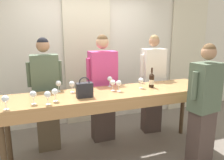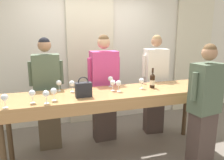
{
  "view_description": "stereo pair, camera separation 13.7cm",
  "coord_description": "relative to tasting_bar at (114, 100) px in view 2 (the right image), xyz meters",
  "views": [
    {
      "loc": [
        -1.05,
        -2.75,
        1.83
      ],
      "look_at": [
        0.0,
        0.07,
        1.15
      ],
      "focal_mm": 35.0,
      "sensor_mm": 36.0,
      "label": 1
    },
    {
      "loc": [
        -0.92,
        -2.8,
        1.83
      ],
      "look_at": [
        0.0,
        0.07,
        1.15
      ],
      "focal_mm": 35.0,
      "sensor_mm": 36.0,
      "label": 2
    }
  ],
  "objects": [
    {
      "name": "guest_pink_top",
      "position": [
        0.02,
        0.6,
        0.01
      ],
      "size": [
        0.54,
        0.27,
        1.78
      ],
      "color": "#473833",
      "rests_on": "ground_plane"
    },
    {
      "name": "tasting_bar",
      "position": [
        0.0,
        0.0,
        0.0
      ],
      "size": [
        2.99,
        0.7,
        1.0
      ],
      "color": "#B27F4C",
      "rests_on": "ground_plane"
    },
    {
      "name": "guest_olive_jacket",
      "position": [
        -0.88,
        0.6,
        -0.0
      ],
      "size": [
        0.51,
        0.25,
        1.74
      ],
      "color": "brown",
      "rests_on": "ground_plane"
    },
    {
      "name": "wine_glass_center_mid",
      "position": [
        0.07,
        0.01,
        0.22
      ],
      "size": [
        0.08,
        0.08,
        0.16
      ],
      "color": "white",
      "rests_on": "tasting_bar"
    },
    {
      "name": "curtain_panel_center",
      "position": [
        0.0,
        1.45,
        0.45
      ],
      "size": [
        0.92,
        0.03,
        2.69
      ],
      "color": "beige",
      "rests_on": "ground_plane"
    },
    {
      "name": "wine_glass_center_left",
      "position": [
        -1.34,
        -0.23,
        0.23
      ],
      "size": [
        0.08,
        0.08,
        0.16
      ],
      "color": "white",
      "rests_on": "tasting_bar"
    },
    {
      "name": "wine_glass_center_right",
      "position": [
        -0.55,
        0.2,
        0.23
      ],
      "size": [
        0.08,
        0.08,
        0.16
      ],
      "color": "white",
      "rests_on": "tasting_bar"
    },
    {
      "name": "wine_glass_front_right",
      "position": [
        0.01,
        0.08,
        0.23
      ],
      "size": [
        0.08,
        0.08,
        0.16
      ],
      "color": "white",
      "rests_on": "tasting_bar"
    },
    {
      "name": "wine_glass_back_left",
      "position": [
        1.4,
        -0.09,
        0.22
      ],
      "size": [
        0.08,
        0.08,
        0.16
      ],
      "color": "white",
      "rests_on": "tasting_bar"
    },
    {
      "name": "wine_glass_near_host",
      "position": [
        0.44,
        0.06,
        0.23
      ],
      "size": [
        0.08,
        0.08,
        0.16
      ],
      "color": "white",
      "rests_on": "tasting_bar"
    },
    {
      "name": "guest_cream_sweater",
      "position": [
        0.96,
        0.6,
        0.01
      ],
      "size": [
        0.5,
        0.3,
        1.77
      ],
      "color": "#473833",
      "rests_on": "ground_plane"
    },
    {
      "name": "host_pouring",
      "position": [
        1.02,
        -0.6,
        -0.03
      ],
      "size": [
        0.49,
        0.3,
        1.68
      ],
      "color": "#473833",
      "rests_on": "ground_plane"
    },
    {
      "name": "wine_glass_back_right",
      "position": [
        -1.06,
        -0.15,
        0.22
      ],
      "size": [
        0.08,
        0.08,
        0.16
      ],
      "color": "white",
      "rests_on": "tasting_bar"
    },
    {
      "name": "curtain_panel_right",
      "position": [
        2.39,
        1.45,
        0.45
      ],
      "size": [
        0.92,
        0.03,
        2.69
      ],
      "color": "beige",
      "rests_on": "ground_plane"
    },
    {
      "name": "wine_glass_by_bottle",
      "position": [
        0.05,
        0.32,
        0.23
      ],
      "size": [
        0.08,
        0.08,
        0.16
      ],
      "color": "white",
      "rests_on": "tasting_bar"
    },
    {
      "name": "wall_back",
      "position": [
        0.0,
        1.51,
        0.51
      ],
      "size": [
        12.0,
        0.06,
        2.8
      ],
      "color": "silver",
      "rests_on": "ground_plane"
    },
    {
      "name": "handbag",
      "position": [
        -0.45,
        -0.09,
        0.21
      ],
      "size": [
        0.21,
        0.1,
        0.26
      ],
      "color": "#232328",
      "rests_on": "tasting_bar"
    },
    {
      "name": "wine_glass_front_mid",
      "position": [
        -0.72,
        0.29,
        0.22
      ],
      "size": [
        0.08,
        0.08,
        0.16
      ],
      "color": "white",
      "rests_on": "tasting_bar"
    },
    {
      "name": "pen",
      "position": [
        0.59,
        0.31,
        0.11
      ],
      "size": [
        0.07,
        0.13,
        0.01
      ],
      "color": "black",
      "rests_on": "tasting_bar"
    },
    {
      "name": "wine_glass_back_mid",
      "position": [
        -0.91,
        -0.22,
        0.23
      ],
      "size": [
        0.08,
        0.08,
        0.16
      ],
      "color": "white",
      "rests_on": "tasting_bar"
    },
    {
      "name": "wine_glass_front_left",
      "position": [
        -0.82,
        -0.13,
        0.23
      ],
      "size": [
        0.08,
        0.08,
        0.16
      ],
      "color": "white",
      "rests_on": "tasting_bar"
    },
    {
      "name": "ground_plane",
      "position": [
        0.0,
        0.03,
        -0.89
      ],
      "size": [
        18.0,
        18.0,
        0.0
      ],
      "primitive_type": "plane",
      "color": "#70665B"
    },
    {
      "name": "wine_bottle",
      "position": [
        0.62,
        0.05,
        0.22
      ],
      "size": [
        0.08,
        0.08,
        0.3
      ],
      "color": "black",
      "rests_on": "tasting_bar"
    }
  ]
}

